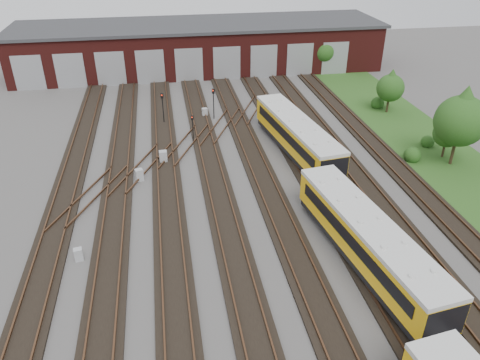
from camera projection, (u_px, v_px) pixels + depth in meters
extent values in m
plane|color=#423F3E|center=(255.00, 226.00, 33.50)|extent=(120.00, 120.00, 0.00)
cube|color=black|center=(51.00, 246.00, 31.38)|extent=(2.40, 70.00, 0.18)
cube|color=#513320|center=(39.00, 245.00, 31.20)|extent=(0.10, 70.00, 0.15)
cube|color=#513320|center=(62.00, 242.00, 31.41)|extent=(0.10, 70.00, 0.15)
cube|color=black|center=(112.00, 239.00, 31.97)|extent=(2.40, 70.00, 0.18)
cube|color=#513320|center=(101.00, 239.00, 31.79)|extent=(0.10, 70.00, 0.15)
cube|color=#513320|center=(122.00, 236.00, 32.00)|extent=(0.10, 70.00, 0.15)
cube|color=black|center=(171.00, 234.00, 32.56)|extent=(2.40, 70.00, 0.18)
cube|color=#513320|center=(160.00, 233.00, 32.38)|extent=(0.10, 70.00, 0.15)
cube|color=#513320|center=(181.00, 231.00, 32.59)|extent=(0.10, 70.00, 0.15)
cube|color=black|center=(227.00, 228.00, 33.16)|extent=(2.40, 70.00, 0.18)
cube|color=#513320|center=(217.00, 227.00, 32.97)|extent=(0.10, 70.00, 0.15)
cube|color=#513320|center=(237.00, 225.00, 33.18)|extent=(0.10, 70.00, 0.15)
cube|color=black|center=(282.00, 222.00, 33.75)|extent=(2.40, 70.00, 0.18)
cube|color=#513320|center=(273.00, 221.00, 33.56)|extent=(0.10, 70.00, 0.15)
cube|color=#513320|center=(292.00, 219.00, 33.77)|extent=(0.10, 70.00, 0.15)
cube|color=black|center=(335.00, 217.00, 34.34)|extent=(2.40, 70.00, 0.18)
cube|color=#513320|center=(326.00, 216.00, 34.15)|extent=(0.10, 70.00, 0.15)
cube|color=#513320|center=(345.00, 214.00, 34.36)|extent=(0.10, 70.00, 0.15)
cube|color=black|center=(386.00, 212.00, 34.93)|extent=(2.40, 70.00, 0.18)
cube|color=#513320|center=(377.00, 211.00, 34.74)|extent=(0.10, 70.00, 0.15)
cube|color=#513320|center=(395.00, 209.00, 34.95)|extent=(0.10, 70.00, 0.15)
cube|color=black|center=(435.00, 207.00, 35.52)|extent=(2.40, 70.00, 0.18)
cube|color=#513320|center=(427.00, 206.00, 35.33)|extent=(0.10, 70.00, 0.15)
cube|color=#513320|center=(445.00, 204.00, 35.54)|extent=(0.10, 70.00, 0.15)
cube|color=#513320|center=(143.00, 167.00, 40.75)|extent=(5.40, 9.62, 0.15)
cube|color=#513320|center=(185.00, 144.00, 44.76)|extent=(5.40, 9.62, 0.15)
cube|color=#513320|center=(221.00, 125.00, 48.77)|extent=(5.40, 9.62, 0.15)
cube|color=#513320|center=(91.00, 195.00, 36.73)|extent=(5.40, 9.62, 0.15)
cube|color=#513320|center=(251.00, 109.00, 52.79)|extent=(5.40, 9.62, 0.15)
cube|color=#4C1513|center=(200.00, 47.00, 66.24)|extent=(50.00, 12.00, 6.00)
cube|color=#333335|center=(199.00, 24.00, 64.68)|extent=(51.00, 12.50, 0.40)
cube|color=#949598|center=(29.00, 73.00, 58.23)|extent=(3.60, 0.12, 4.40)
cube|color=#949598|center=(70.00, 71.00, 58.97)|extent=(3.60, 0.12, 4.40)
cube|color=#949598|center=(111.00, 69.00, 59.71)|extent=(3.60, 0.12, 4.40)
cube|color=#949598|center=(150.00, 67.00, 60.45)|extent=(3.60, 0.12, 4.40)
cube|color=#949598|center=(189.00, 65.00, 61.19)|extent=(3.60, 0.12, 4.40)
cube|color=#949598|center=(227.00, 63.00, 61.93)|extent=(3.60, 0.12, 4.40)
cube|color=#949598|center=(264.00, 62.00, 62.67)|extent=(3.60, 0.12, 4.40)
cube|color=#949598|center=(300.00, 60.00, 63.40)|extent=(3.60, 0.12, 4.40)
cube|color=#949598|center=(335.00, 58.00, 64.14)|extent=(3.60, 0.12, 4.40)
cube|color=#2A501A|center=(428.00, 147.00, 44.85)|extent=(8.00, 55.00, 0.05)
cube|color=black|center=(364.00, 256.00, 29.58)|extent=(4.20, 14.67, 0.58)
cube|color=yellow|center=(367.00, 239.00, 28.91)|extent=(4.49, 14.71, 2.13)
cube|color=silver|center=(370.00, 223.00, 28.31)|extent=(4.58, 14.72, 0.29)
cube|color=black|center=(349.00, 240.00, 28.46)|extent=(1.81, 12.65, 0.82)
cube|color=black|center=(386.00, 232.00, 29.13)|extent=(1.81, 12.65, 0.82)
cube|color=black|center=(296.00, 148.00, 43.28)|extent=(4.20, 14.67, 0.58)
cube|color=yellow|center=(297.00, 134.00, 42.61)|extent=(4.49, 14.71, 2.13)
cube|color=silver|center=(297.00, 122.00, 42.01)|extent=(4.58, 14.72, 0.29)
cube|color=black|center=(284.00, 134.00, 42.15)|extent=(1.81, 12.65, 0.82)
cube|color=black|center=(310.00, 130.00, 42.82)|extent=(1.81, 12.65, 0.82)
cylinder|color=black|center=(193.00, 132.00, 45.07)|extent=(0.09, 0.09, 2.38)
cube|color=black|center=(192.00, 118.00, 44.37)|extent=(0.25, 0.20, 0.44)
sphere|color=#FC280E|center=(192.00, 117.00, 44.25)|extent=(0.11, 0.11, 0.11)
cylinder|color=black|center=(163.00, 111.00, 49.18)|extent=(0.11, 0.11, 2.81)
cube|color=black|center=(162.00, 96.00, 48.35)|extent=(0.29, 0.20, 0.53)
sphere|color=#FC280E|center=(162.00, 95.00, 48.21)|extent=(0.13, 0.13, 0.13)
cylinder|color=black|center=(214.00, 106.00, 50.36)|extent=(0.10, 0.10, 2.85)
cube|color=black|center=(213.00, 91.00, 49.52)|extent=(0.30, 0.24, 0.52)
sphere|color=#FC280E|center=(213.00, 91.00, 49.38)|extent=(0.12, 0.12, 0.12)
cylinder|color=black|center=(318.00, 143.00, 43.04)|extent=(0.09, 0.09, 2.24)
cube|color=black|center=(319.00, 129.00, 42.37)|extent=(0.26, 0.21, 0.44)
sphere|color=#FC280E|center=(319.00, 129.00, 42.25)|extent=(0.11, 0.11, 0.11)
cube|color=#AAACAF|center=(79.00, 255.00, 30.01)|extent=(0.61, 0.54, 0.88)
cube|color=#AAACAF|center=(163.00, 157.00, 41.75)|extent=(0.70, 0.59, 1.14)
cube|color=#AAACAF|center=(139.00, 175.00, 38.98)|extent=(0.75, 0.68, 1.04)
cube|color=#AAACAF|center=(205.00, 112.00, 51.37)|extent=(0.63, 0.55, 0.95)
cube|color=#AAACAF|center=(278.00, 104.00, 53.79)|extent=(0.56, 0.48, 0.85)
cylinder|color=#342717|center=(322.00, 67.00, 65.50)|extent=(0.22, 0.22, 1.62)
sphere|color=#1B4112|center=(323.00, 51.00, 64.43)|extent=(3.15, 3.15, 3.15)
cone|color=#1B4112|center=(324.00, 43.00, 63.87)|extent=(2.70, 2.70, 2.25)
cylinder|color=#342717|center=(387.00, 106.00, 52.30)|extent=(0.25, 0.25, 1.54)
sphere|color=#1B4112|center=(390.00, 88.00, 51.28)|extent=(3.00, 3.00, 3.00)
cone|color=#1B4112|center=(392.00, 78.00, 50.75)|extent=(2.57, 2.57, 2.14)
cylinder|color=#342717|center=(453.00, 153.00, 41.22)|extent=(0.27, 0.27, 2.26)
sphere|color=#1B4112|center=(461.00, 121.00, 39.73)|extent=(4.40, 4.40, 4.40)
cone|color=#1B4112|center=(465.00, 103.00, 38.95)|extent=(3.77, 3.77, 3.14)
cylinder|color=#342717|center=(443.00, 151.00, 42.65)|extent=(0.21, 0.21, 1.31)
sphere|color=#1B4112|center=(448.00, 133.00, 41.79)|extent=(2.54, 2.54, 2.54)
cone|color=#1B4112|center=(450.00, 124.00, 41.34)|extent=(2.18, 2.18, 1.82)
sphere|color=#1B4112|center=(413.00, 153.00, 42.00)|extent=(1.54, 1.54, 1.54)
sphere|color=#1B4112|center=(428.00, 140.00, 44.68)|extent=(1.27, 1.27, 1.27)
sphere|color=#1B4112|center=(378.00, 102.00, 53.56)|extent=(1.49, 1.49, 1.49)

